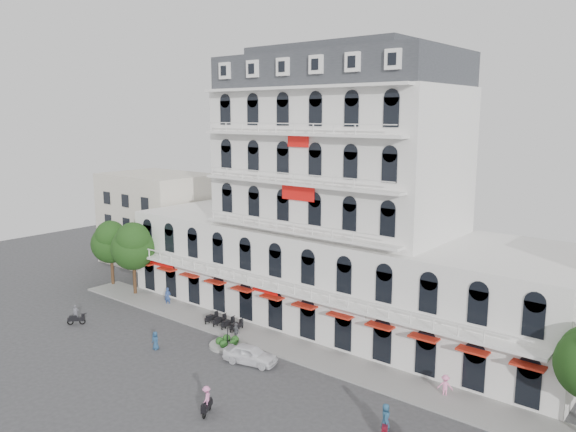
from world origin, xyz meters
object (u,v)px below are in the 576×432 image
(rider_west, at_px, (76,316))
(rider_east, at_px, (386,420))
(rider_center, at_px, (207,400))
(parked_car, at_px, (250,354))

(rider_west, height_order, rider_east, rider_east)
(rider_west, xyz_separation_m, rider_center, (21.62, -3.23, 0.20))
(rider_east, xyz_separation_m, rider_center, (-10.47, -5.23, -0.03))
(parked_car, xyz_separation_m, rider_center, (3.06, -7.50, 0.27))
(parked_car, distance_m, rider_center, 8.11)
(parked_car, distance_m, rider_west, 19.04)
(rider_center, bearing_deg, parked_car, 173.49)
(rider_west, distance_m, rider_east, 32.15)
(rider_east, bearing_deg, parked_car, 56.33)
(parked_car, bearing_deg, rider_west, 88.41)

